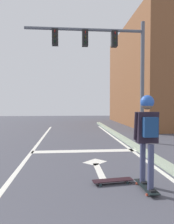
% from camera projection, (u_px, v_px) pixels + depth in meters
% --- Properties ---
extents(lane_line_center, '(0.12, 20.00, 0.01)m').
position_uv_depth(lane_line_center, '(16.00, 173.00, 4.90)').
color(lane_line_center, silver).
rests_on(lane_line_center, ground).
extents(lane_line_curbside, '(0.12, 20.00, 0.01)m').
position_uv_depth(lane_line_curbside, '(157.00, 169.00, 5.21)').
color(lane_line_curbside, silver).
rests_on(lane_line_curbside, ground).
extents(stop_bar, '(3.59, 0.40, 0.01)m').
position_uv_depth(stop_bar, '(85.00, 151.00, 7.20)').
color(stop_bar, silver).
rests_on(stop_bar, ground).
extents(lane_arrow_stem, '(0.16, 1.40, 0.01)m').
position_uv_depth(lane_arrow_stem, '(100.00, 172.00, 5.00)').
color(lane_arrow_stem, silver).
rests_on(lane_arrow_stem, ground).
extents(lane_arrow_head, '(0.71, 0.71, 0.01)m').
position_uv_depth(lane_arrow_head, '(95.00, 162.00, 5.84)').
color(lane_arrow_head, silver).
rests_on(lane_arrow_head, ground).
extents(curb_strip, '(0.24, 24.00, 0.14)m').
position_uv_depth(curb_strip, '(167.00, 166.00, 5.23)').
color(curb_strip, '#96A48C').
rests_on(curb_strip, ground).
extents(skateboard, '(0.23, 0.78, 0.07)m').
position_uv_depth(skateboard, '(146.00, 186.00, 3.95)').
color(skateboard, black).
rests_on(skateboard, ground).
extents(skater, '(0.47, 0.63, 1.71)m').
position_uv_depth(skater, '(147.00, 128.00, 3.90)').
color(skater, '#3E4265').
rests_on(skater, skateboard).
extents(spare_skateboard, '(0.85, 0.30, 0.08)m').
position_uv_depth(spare_skateboard, '(113.00, 180.00, 4.25)').
color(spare_skateboard, black).
rests_on(spare_skateboard, ground).
extents(traffic_signal_mast, '(4.92, 0.34, 5.05)m').
position_uv_depth(traffic_signal_mast, '(108.00, 54.00, 8.65)').
color(traffic_signal_mast, '#565B66').
rests_on(traffic_signal_mast, ground).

